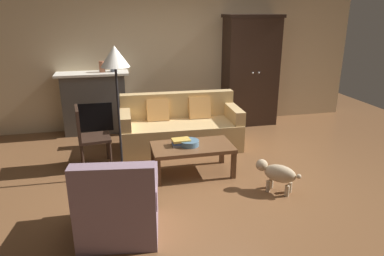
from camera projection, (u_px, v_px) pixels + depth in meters
The scene contains 14 objects.
ground_plane at pixel (211, 178), 4.84m from camera, with size 9.60×9.60×0.00m, color brown.
back_wall at pixel (175, 52), 6.75m from camera, with size 7.20×0.10×2.80m, color beige.
fireplace at pixel (95, 103), 6.46m from camera, with size 1.26×0.48×1.12m.
armoire at pixel (250, 71), 6.86m from camera, with size 1.06×0.57×2.09m.
couch at pixel (180, 128), 5.85m from camera, with size 1.95×0.92×0.86m.
coffee_table at pixel (192, 149), 4.86m from camera, with size 1.10×0.60×0.42m.
fruit_bowl at pixel (189, 143), 4.83m from camera, with size 0.27×0.27×0.08m, color slate.
book_stack at pixel (181, 142), 4.83m from camera, with size 0.25×0.19×0.09m.
mantel_vase_terracotta at pixel (102, 67), 6.27m from camera, with size 0.10×0.10×0.19m, color #A86042.
mantel_vase_slate at pixel (113, 64), 6.30m from camera, with size 0.12×0.12×0.28m, color #565B66.
armchair_near_left at pixel (119, 207), 3.55m from camera, with size 0.87×0.87×0.88m.
side_chair_wooden at pixel (87, 133), 5.04m from camera, with size 0.49×0.49×0.90m.
floor_lamp at pixel (115, 65), 4.39m from camera, with size 0.36×0.36×1.76m.
dog at pixel (277, 173), 4.42m from camera, with size 0.46×0.45×0.39m.
Camera 1 is at (-1.23, -4.20, 2.19)m, focal length 33.31 mm.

